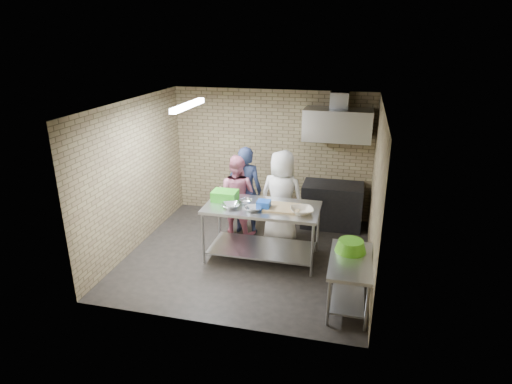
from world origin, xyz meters
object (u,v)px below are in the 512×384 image
(woman_white, at_px, (282,197))
(bottle_red, at_px, (340,127))
(prep_table, at_px, (262,232))
(woman_pink, at_px, (237,195))
(stove, at_px, (332,205))
(green_crate, at_px, (225,196))
(man_navy, at_px, (246,190))
(side_counter, at_px, (349,282))
(green_basin, at_px, (351,246))
(bottle_green, at_px, (361,128))
(blue_tub, at_px, (264,205))

(woman_white, bearing_deg, bottle_red, -119.22)
(prep_table, relative_size, woman_pink, 1.22)
(woman_white, bearing_deg, prep_table, 86.11)
(stove, xyz_separation_m, green_crate, (-1.79, -1.54, 0.62))
(man_navy, bearing_deg, woman_white, 164.85)
(side_counter, height_order, green_basin, green_basin)
(bottle_green, bearing_deg, green_crate, -141.63)
(bottle_green, bearing_deg, prep_table, -129.14)
(side_counter, height_order, bottle_red, bottle_red)
(side_counter, distance_m, woman_pink, 3.01)
(stove, bearing_deg, bottle_red, 78.23)
(stove, xyz_separation_m, blue_tub, (-1.04, -1.76, 0.60))
(stove, bearing_deg, woman_white, -135.22)
(woman_pink, bearing_deg, prep_table, 139.19)
(blue_tub, xyz_separation_m, woman_pink, (-0.75, 0.97, -0.25))
(prep_table, distance_m, blue_tub, 0.57)
(stove, relative_size, man_navy, 0.68)
(prep_table, distance_m, man_navy, 1.18)
(man_navy, bearing_deg, bottle_green, -156.61)
(side_counter, height_order, green_crate, green_crate)
(bottle_green, bearing_deg, bottle_red, 180.00)
(prep_table, height_order, woman_pink, woman_pink)
(woman_pink, xyz_separation_m, woman_white, (0.90, -0.10, 0.08))
(side_counter, distance_m, green_crate, 2.64)
(blue_tub, distance_m, bottle_green, 2.67)
(man_navy, bearing_deg, prep_table, 119.01)
(bottle_red, distance_m, bottle_green, 0.40)
(green_crate, distance_m, woman_white, 1.13)
(green_crate, xyz_separation_m, bottle_green, (2.24, 1.78, 0.95))
(side_counter, xyz_separation_m, blue_tub, (-1.49, 0.99, 0.67))
(green_crate, xyz_separation_m, bottle_red, (1.84, 1.78, 0.96))
(green_crate, bearing_deg, woman_pink, 90.06)
(green_crate, height_order, blue_tub, green_crate)
(stove, xyz_separation_m, man_navy, (-1.64, -0.69, 0.43))
(stove, bearing_deg, side_counter, -80.71)
(bottle_red, bearing_deg, prep_table, -121.09)
(green_basin, xyz_separation_m, bottle_red, (-0.38, 2.74, 1.19))
(side_counter, relative_size, woman_pink, 0.75)
(side_counter, bearing_deg, stove, 99.29)
(man_navy, bearing_deg, green_basin, 138.26)
(woman_pink, bearing_deg, green_crate, 100.36)
(prep_table, relative_size, blue_tub, 9.00)
(green_crate, height_order, woman_white, woman_white)
(prep_table, xyz_separation_m, woman_white, (0.20, 0.77, 0.40))
(blue_tub, bearing_deg, side_counter, -33.66)
(prep_table, height_order, bottle_red, bottle_red)
(man_navy, height_order, woman_white, woman_white)
(green_crate, relative_size, man_navy, 0.25)
(woman_pink, bearing_deg, bottle_red, -140.58)
(stove, xyz_separation_m, bottle_green, (0.45, 0.24, 1.57))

